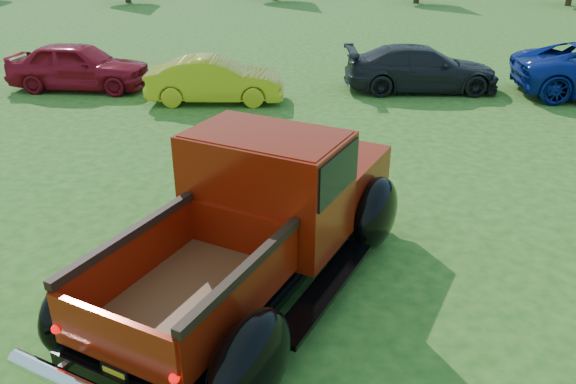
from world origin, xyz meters
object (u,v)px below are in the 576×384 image
object	(u,v)px
pickup_truck	(268,211)
show_car_grey	(421,68)
show_car_red	(79,66)
show_car_yellow	(216,80)

from	to	relation	value
pickup_truck	show_car_grey	xyz separation A→B (m)	(3.39, 9.87, -0.33)
show_car_red	show_car_grey	world-z (taller)	show_car_red
show_car_grey	show_car_yellow	bearing A→B (deg)	101.54
show_car_yellow	show_car_red	bearing A→B (deg)	72.09
show_car_red	show_car_grey	size ratio (longest dim) A/B	0.91
show_car_red	show_car_yellow	xyz separation A→B (m)	(4.20, -1.04, -0.08)
pickup_truck	show_car_grey	bearing A→B (deg)	94.12
show_car_red	show_car_grey	bearing A→B (deg)	-84.60
show_car_red	show_car_yellow	size ratio (longest dim) A/B	1.10
pickup_truck	show_car_grey	world-z (taller)	pickup_truck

